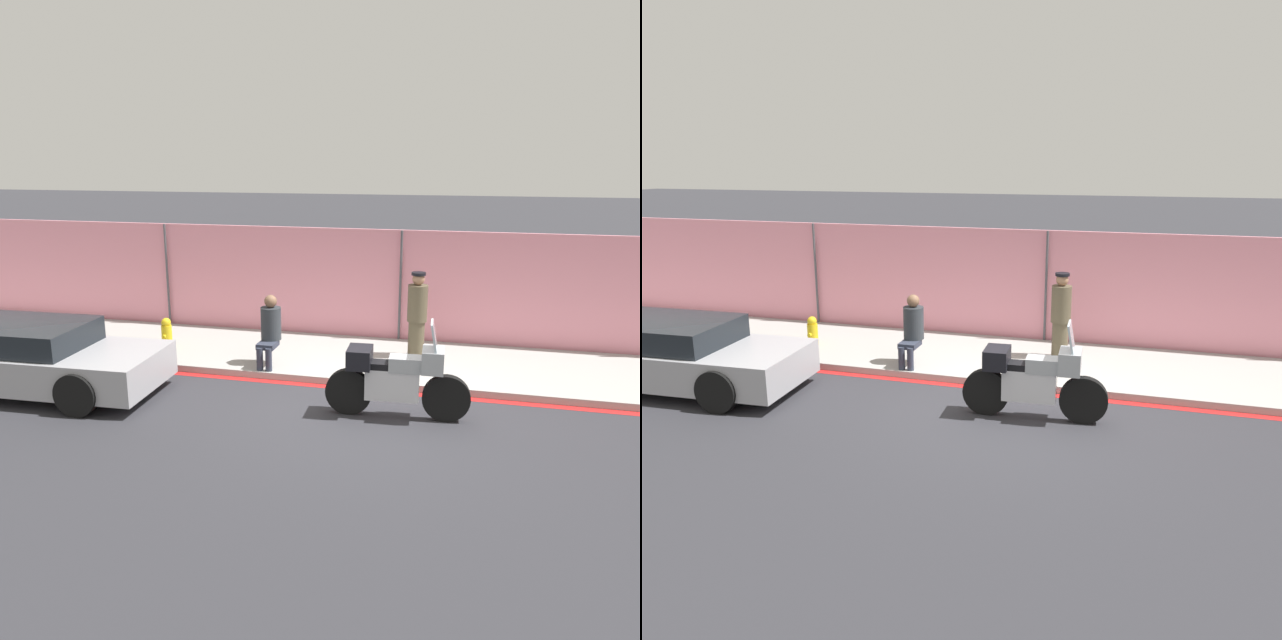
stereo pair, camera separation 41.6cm
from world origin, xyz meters
The scene contains 9 objects.
ground_plane centered at (0.00, 0.00, 0.00)m, with size 120.00×120.00×0.00m, color #2D2D33.
sidewalk centered at (0.00, 2.30, 0.06)m, with size 39.41×2.73×0.13m.
curb_paint_stripe centered at (0.00, 0.84, 0.00)m, with size 39.41×0.18×0.01m.
storefront_fence centered at (0.00, 3.76, 1.21)m, with size 37.44×0.17×2.42m.
motorcycle centered at (0.42, -0.17, 0.62)m, with size 2.20×0.56×1.53m.
officer_standing centered at (0.46, 2.56, 0.97)m, with size 0.38×0.38×1.64m.
person_seated_on_curb centered at (-2.10, 1.40, 0.85)m, with size 0.38×0.67×1.31m.
parked_car_right_down_street centered at (-5.84, -0.54, 0.59)m, with size 4.70×2.02×1.18m.
fire_hydrant centered at (-4.50, 1.97, 0.42)m, with size 0.21×0.26×0.60m.
Camera 1 is at (1.46, -9.06, 3.84)m, focal length 35.00 mm.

